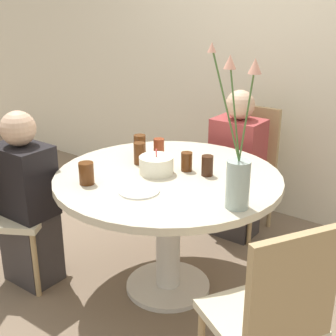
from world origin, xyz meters
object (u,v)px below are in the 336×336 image
drink_glass_1 (159,147)px  person_boy (27,205)px  chair_right_flank (1,202)px  drink_glass_2 (139,153)px  birthday_cake (156,165)px  drink_glass_4 (86,173)px  person_guest (237,170)px  drink_glass_0 (187,162)px  side_plate (139,191)px  drink_glass_5 (140,145)px  drink_glass_3 (207,166)px  chair_far_back (272,314)px  chair_left_flank (247,162)px  flower_vase (238,167)px

drink_glass_1 → person_boy: 0.87m
chair_right_flank → drink_glass_2: bearing=-79.0°
birthday_cake → drink_glass_4: size_ratio=1.62×
person_guest → person_boy: (-0.71, -1.26, 0.00)m
drink_glass_0 → side_plate: bearing=-93.2°
drink_glass_2 → drink_glass_4: drink_glass_2 is taller
drink_glass_5 → drink_glass_3: bearing=-4.2°
side_plate → drink_glass_4: 0.30m
chair_far_back → side_plate: (-0.85, 0.22, 0.22)m
chair_right_flank → chair_far_back: same height
chair_left_flank → drink_glass_2: size_ratio=7.09×
chair_far_back → drink_glass_1: chair_far_back is taller
drink_glass_1 → drink_glass_4: bearing=-91.1°
chair_left_flank → drink_glass_1: size_ratio=9.01×
drink_glass_1 → drink_glass_3: bearing=-15.8°
drink_glass_4 → side_plate: bearing=16.0°
drink_glass_0 → person_boy: bearing=-145.2°
side_plate → drink_glass_0: 0.40m
chair_right_flank → side_plate: chair_right_flank is taller
chair_far_back → person_boy: bearing=-63.1°
drink_glass_1 → person_guest: size_ratio=0.09×
chair_left_flank → birthday_cake: chair_left_flank is taller
flower_vase → drink_glass_2: bearing=166.0°
drink_glass_4 → drink_glass_5: size_ratio=0.91×
drink_glass_3 → drink_glass_0: bearing=-177.1°
person_boy → person_guest: bearing=60.7°
flower_vase → drink_glass_4: bearing=-164.2°
person_guest → drink_glass_3: bearing=-74.5°
chair_right_flank → chair_far_back: bearing=-119.8°
person_guest → drink_glass_5: bearing=-115.0°
chair_far_back → drink_glass_0: 1.06m
chair_far_back → person_guest: person_guest is taller
drink_glass_2 → person_guest: size_ratio=0.12×
side_plate → flower_vase: bearing=15.6°
flower_vase → drink_glass_1: 0.87m
chair_far_back → flower_vase: bearing=-104.3°
drink_glass_1 → side_plate: bearing=-62.1°
flower_vase → drink_glass_2: size_ratio=5.89×
chair_right_flank → person_boy: size_ratio=0.85×
drink_glass_1 → chair_left_flank: bearing=73.1°
flower_vase → side_plate: (-0.48, -0.13, -0.20)m
drink_glass_3 → drink_glass_5: 0.52m
chair_far_back → drink_glass_5: 1.40m
flower_vase → drink_glass_5: bearing=160.2°
drink_glass_0 → chair_right_flank: bearing=-145.9°
flower_vase → side_plate: size_ratio=3.59×
side_plate → drink_glass_0: (0.02, 0.39, 0.05)m
flower_vase → drink_glass_1: bearing=152.9°
chair_left_flank → drink_glass_2: chair_left_flank is taller
chair_left_flank → drink_glass_0: size_ratio=8.50×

